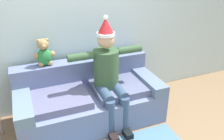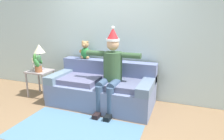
# 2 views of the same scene
# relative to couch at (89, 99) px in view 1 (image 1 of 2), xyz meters

# --- Properties ---
(back_wall) EXTENTS (7.00, 0.10, 2.70)m
(back_wall) POSITION_rel_couch_xyz_m (0.00, 0.55, 1.03)
(back_wall) COLOR silver
(back_wall) RESTS_ON ground_plane
(couch) EXTENTS (1.97, 0.94, 0.81)m
(couch) POSITION_rel_couch_xyz_m (0.00, 0.00, 0.00)
(couch) COLOR slate
(couch) RESTS_ON ground_plane
(person_seated) EXTENTS (1.02, 0.77, 1.51)m
(person_seated) POSITION_rel_couch_xyz_m (0.24, -0.16, 0.44)
(person_seated) COLOR #355434
(person_seated) RESTS_ON ground_plane
(teddy_bear) EXTENTS (0.29, 0.17, 0.38)m
(teddy_bear) POSITION_rel_couch_xyz_m (-0.51, 0.29, 0.66)
(teddy_bear) COLOR #277A3B
(teddy_bear) RESTS_ON couch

